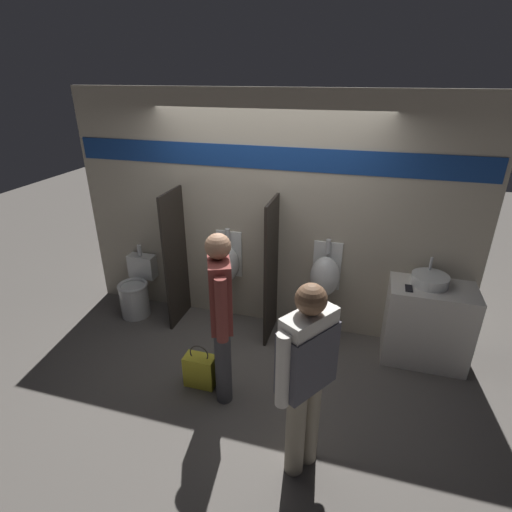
% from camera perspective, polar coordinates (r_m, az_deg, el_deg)
% --- Properties ---
extents(ground_plane, '(16.00, 16.00, 0.00)m').
position_cam_1_polar(ground_plane, '(4.65, -0.60, -12.69)').
color(ground_plane, '#5B5651').
extents(display_wall, '(4.59, 0.07, 2.70)m').
position_cam_1_polar(display_wall, '(4.52, 1.53, 5.79)').
color(display_wall, '#B2A893').
rests_on(display_wall, ground_plane).
extents(sink_counter, '(0.84, 0.51, 0.87)m').
position_cam_1_polar(sink_counter, '(4.59, 23.25, -8.91)').
color(sink_counter, silver).
rests_on(sink_counter, ground_plane).
extents(sink_basin, '(0.37, 0.37, 0.25)m').
position_cam_1_polar(sink_basin, '(4.40, 23.60, -3.13)').
color(sink_basin, silver).
rests_on(sink_basin, sink_counter).
extents(cell_phone, '(0.07, 0.14, 0.01)m').
position_cam_1_polar(cell_phone, '(4.25, 21.00, -4.33)').
color(cell_phone, black).
rests_on(cell_phone, sink_counter).
extents(divider_near_counter, '(0.03, 0.54, 1.65)m').
position_cam_1_polar(divider_near_counter, '(4.81, -11.40, -0.40)').
color(divider_near_counter, '#28231E').
rests_on(divider_near_counter, ground_plane).
extents(divider_mid, '(0.03, 0.54, 1.65)m').
position_cam_1_polar(divider_mid, '(4.43, 2.17, -2.19)').
color(divider_mid, '#28231E').
rests_on(divider_mid, ground_plane).
extents(urinal_near_counter, '(0.33, 0.29, 1.18)m').
position_cam_1_polar(urinal_near_counter, '(4.72, -4.31, -1.03)').
color(urinal_near_counter, silver).
rests_on(urinal_near_counter, ground_plane).
extents(urinal_far, '(0.33, 0.29, 1.18)m').
position_cam_1_polar(urinal_far, '(4.48, 9.84, -2.82)').
color(urinal_far, silver).
rests_on(urinal_far, ground_plane).
extents(toilet, '(0.37, 0.53, 0.86)m').
position_cam_1_polar(toilet, '(5.30, -16.73, -4.85)').
color(toilet, silver).
rests_on(toilet, ground_plane).
extents(person_in_vest, '(0.41, 0.49, 1.62)m').
position_cam_1_polar(person_in_vest, '(2.92, 7.21, -15.82)').
color(person_in_vest, gray).
rests_on(person_in_vest, ground_plane).
extents(person_with_lanyard, '(0.34, 0.54, 1.66)m').
position_cam_1_polar(person_with_lanyard, '(3.54, -5.06, -8.04)').
color(person_with_lanyard, '#3D3D42').
rests_on(person_with_lanyard, ground_plane).
extents(shopping_bag, '(0.30, 0.17, 0.47)m').
position_cam_1_polar(shopping_bag, '(4.11, -7.98, -15.85)').
color(shopping_bag, yellow).
rests_on(shopping_bag, ground_plane).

